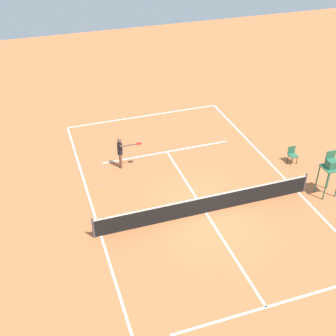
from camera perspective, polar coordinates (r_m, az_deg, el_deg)
ground_plane at (r=21.12m, az=4.87°, el=-5.73°), size 60.00×60.00×0.00m
court_lines at (r=21.12m, az=4.87°, el=-5.72°), size 10.12×21.08×0.01m
tennis_net at (r=20.81m, az=4.93°, el=-4.67°), size 10.72×0.10×1.07m
player_serving at (r=23.73m, az=-6.07°, el=2.30°), size 1.30×0.60×1.79m
tennis_ball at (r=22.63m, az=-9.03°, el=-2.89°), size 0.07×0.07×0.07m
umpire_chair at (r=22.66m, az=20.15°, el=0.13°), size 0.80×0.80×2.41m
courtside_chair_mid at (r=25.22m, az=15.67°, el=1.74°), size 0.44×0.46×0.95m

